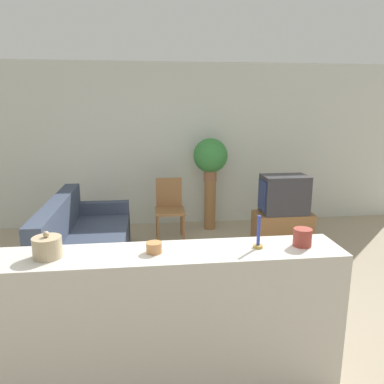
# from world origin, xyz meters

# --- Properties ---
(ground_plane) EXTENTS (14.00, 14.00, 0.00)m
(ground_plane) POSITION_xyz_m (0.00, 0.00, 0.00)
(ground_plane) COLOR tan
(wall_back) EXTENTS (9.00, 0.06, 2.70)m
(wall_back) POSITION_xyz_m (0.00, 3.43, 1.35)
(wall_back) COLOR silver
(wall_back) RESTS_ON ground_plane
(couch) EXTENTS (0.91, 2.08, 0.89)m
(couch) POSITION_xyz_m (-0.95, 1.62, 0.30)
(couch) COLOR #384256
(couch) RESTS_ON ground_plane
(tv_stand) EXTENTS (0.83, 0.44, 0.49)m
(tv_stand) POSITION_xyz_m (1.80, 2.15, 0.24)
(tv_stand) COLOR olive
(tv_stand) RESTS_ON ground_plane
(television) EXTENTS (0.66, 0.42, 0.55)m
(television) POSITION_xyz_m (1.80, 2.15, 0.76)
(television) COLOR #333338
(television) RESTS_ON tv_stand
(wooden_chair) EXTENTS (0.44, 0.44, 0.93)m
(wooden_chair) POSITION_xyz_m (0.17, 2.61, 0.52)
(wooden_chair) COLOR olive
(wooden_chair) RESTS_ON ground_plane
(plant_stand) EXTENTS (0.19, 0.19, 0.82)m
(plant_stand) POSITION_xyz_m (0.86, 3.01, 0.41)
(plant_stand) COLOR olive
(plant_stand) RESTS_ON ground_plane
(potted_plant) EXTENTS (0.55, 0.55, 0.69)m
(potted_plant) POSITION_xyz_m (0.86, 3.01, 1.21)
(potted_plant) COLOR #8E5B3D
(potted_plant) RESTS_ON plant_stand
(foreground_counter) EXTENTS (2.38, 0.44, 1.05)m
(foreground_counter) POSITION_xyz_m (0.00, -0.50, 0.52)
(foreground_counter) COLOR beige
(foreground_counter) RESTS_ON ground_plane
(decorative_bowl) EXTENTS (0.19, 0.19, 0.18)m
(decorative_bowl) POSITION_xyz_m (-0.81, -0.50, 1.12)
(decorative_bowl) COLOR tan
(decorative_bowl) RESTS_ON foreground_counter
(candle_jar) EXTENTS (0.11, 0.11, 0.07)m
(candle_jar) POSITION_xyz_m (-0.12, -0.50, 1.08)
(candle_jar) COLOR #C6844C
(candle_jar) RESTS_ON foreground_counter
(candlestick) EXTENTS (0.07, 0.07, 0.23)m
(candlestick) POSITION_xyz_m (0.61, -0.50, 1.12)
(candlestick) COLOR #B7933D
(candlestick) RESTS_ON foreground_counter
(coffee_tin) EXTENTS (0.13, 0.13, 0.13)m
(coffee_tin) POSITION_xyz_m (0.93, -0.50, 1.11)
(coffee_tin) COLOR #99382D
(coffee_tin) RESTS_ON foreground_counter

